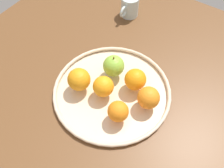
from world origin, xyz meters
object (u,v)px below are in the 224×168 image
at_px(fruit_bowl, 112,91).
at_px(orange_back_left, 118,111).
at_px(orange_back_right, 79,79).
at_px(orange_center, 135,79).
at_px(orange_front_right, 103,86).
at_px(orange_front_left, 148,98).
at_px(apple, 114,66).
at_px(ambient_mug, 129,6).

height_order(fruit_bowl, orange_back_left, orange_back_left).
relative_size(orange_back_right, orange_back_left, 1.16).
bearing_deg(orange_center, orange_front_right, -41.98).
bearing_deg(orange_front_left, orange_front_right, -73.36).
bearing_deg(orange_back_left, orange_front_left, 149.95).
xyz_separation_m(orange_front_right, orange_back_left, (0.05, 0.08, -0.00)).
relative_size(apple, orange_center, 1.13).
bearing_deg(orange_center, ambient_mug, -145.82).
bearing_deg(fruit_bowl, orange_back_left, 44.05).
distance_m(orange_center, ambient_mug, 0.37).
relative_size(orange_back_right, ambient_mug, 0.68).
xyz_separation_m(fruit_bowl, orange_center, (-0.05, 0.05, 0.04)).
height_order(orange_back_left, orange_center, orange_center).
xyz_separation_m(orange_back_left, ambient_mug, (-0.43, -0.23, -0.01)).
distance_m(fruit_bowl, orange_front_right, 0.05).
xyz_separation_m(fruit_bowl, orange_front_right, (0.02, -0.02, 0.04)).
distance_m(fruit_bowl, ambient_mug, 0.40).
xyz_separation_m(orange_front_left, orange_back_left, (0.09, -0.05, -0.00)).
bearing_deg(orange_front_right, ambient_mug, -159.91).
relative_size(orange_front_right, orange_front_left, 0.97).
distance_m(orange_back_left, ambient_mug, 0.49).
bearing_deg(fruit_bowl, apple, -150.70).
height_order(fruit_bowl, orange_front_left, orange_front_left).
bearing_deg(apple, orange_back_right, -29.08).
height_order(orange_front_right, orange_center, orange_center).
height_order(apple, ambient_mug, apple).
bearing_deg(orange_back_left, orange_front_right, -119.06).
height_order(orange_back_right, orange_front_right, orange_back_right).
distance_m(orange_front_right, ambient_mug, 0.41).
height_order(orange_front_left, ambient_mug, orange_front_left).
distance_m(orange_back_right, ambient_mug, 0.41).
xyz_separation_m(orange_back_right, orange_back_left, (0.02, 0.16, -0.01)).
bearing_deg(orange_front_right, apple, -168.07).
xyz_separation_m(apple, orange_front_right, (0.08, 0.02, -0.00)).
xyz_separation_m(orange_front_right, orange_center, (-0.08, 0.07, 0.00)).
bearing_deg(orange_back_left, orange_back_right, -98.65).
bearing_deg(orange_back_right, orange_front_right, 106.27).
relative_size(apple, orange_front_right, 1.19).
bearing_deg(orange_front_left, ambient_mug, -141.28).
bearing_deg(orange_back_right, apple, 150.92).
height_order(fruit_bowl, apple, apple).
height_order(orange_front_right, ambient_mug, same).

